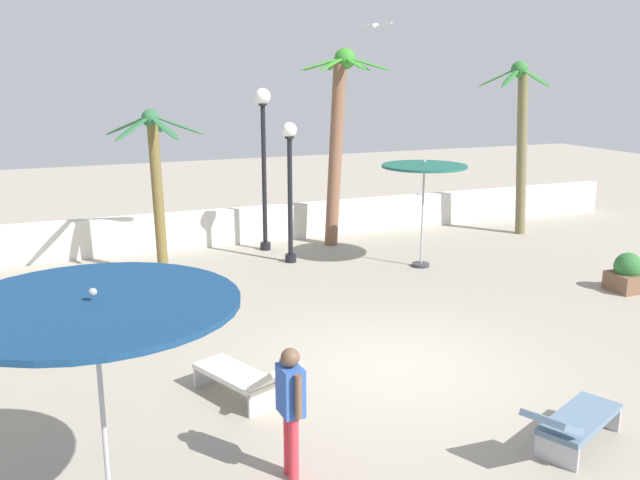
% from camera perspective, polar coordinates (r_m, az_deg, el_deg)
% --- Properties ---
extents(ground_plane, '(56.00, 56.00, 0.00)m').
position_cam_1_polar(ground_plane, '(11.32, 6.15, -10.41)').
color(ground_plane, '#9E9384').
extents(boundary_wall, '(25.20, 0.30, 1.00)m').
position_cam_1_polar(boundary_wall, '(19.13, -6.65, 1.19)').
color(boundary_wall, silver).
rests_on(boundary_wall, ground_plane).
extents(patio_umbrella_1, '(2.69, 2.69, 2.70)m').
position_cam_1_polar(patio_umbrella_1, '(6.68, -18.27, -5.85)').
color(patio_umbrella_1, '#333338').
rests_on(patio_umbrella_1, ground_plane).
extents(patio_umbrella_2, '(2.03, 2.03, 2.62)m').
position_cam_1_polar(patio_umbrella_2, '(16.53, 8.66, 5.56)').
color(patio_umbrella_2, '#333338').
rests_on(patio_umbrella_2, ground_plane).
extents(palm_tree_0, '(2.22, 2.39, 3.85)m').
position_cam_1_polar(palm_tree_0, '(16.01, -13.55, 5.68)').
color(palm_tree_0, brown).
rests_on(palm_tree_0, ground_plane).
extents(palm_tree_1, '(2.65, 2.65, 5.28)m').
position_cam_1_polar(palm_tree_1, '(18.56, 1.56, 9.66)').
color(palm_tree_1, brown).
rests_on(palm_tree_1, ground_plane).
extents(palm_tree_2, '(2.12, 2.20, 4.97)m').
position_cam_1_polar(palm_tree_2, '(20.57, 16.39, 8.77)').
color(palm_tree_2, '#6B6442').
rests_on(palm_tree_2, ground_plane).
extents(lamp_post_0, '(0.37, 0.37, 3.48)m').
position_cam_1_polar(lamp_post_0, '(16.79, -2.53, 5.28)').
color(lamp_post_0, black).
rests_on(lamp_post_0, ground_plane).
extents(lamp_post_1, '(0.42, 0.42, 4.26)m').
position_cam_1_polar(lamp_post_1, '(17.99, -4.73, 7.91)').
color(lamp_post_1, black).
rests_on(lamp_post_1, ground_plane).
extents(lounge_chair_0, '(1.21, 1.95, 0.84)m').
position_cam_1_polar(lounge_chair_0, '(10.02, -6.23, -11.26)').
color(lounge_chair_0, '#B7B7BC').
rests_on(lounge_chair_0, ground_plane).
extents(lounge_chair_1, '(1.92, 1.26, 0.82)m').
position_cam_1_polar(lounge_chair_1, '(9.33, 20.31, -13.99)').
color(lounge_chair_1, '#B7B7BC').
rests_on(lounge_chair_1, ground_plane).
extents(guest_0, '(0.25, 0.56, 1.61)m').
position_cam_1_polar(guest_0, '(8.03, -2.46, -13.23)').
color(guest_0, '#D8333F').
rests_on(guest_0, ground_plane).
extents(seagull_0, '(0.75, 0.76, 0.14)m').
position_cam_1_polar(seagull_0, '(18.82, 4.60, 17.38)').
color(seagull_0, white).
extents(planter, '(0.70, 0.70, 0.85)m').
position_cam_1_polar(planter, '(16.30, 24.23, -2.57)').
color(planter, brown).
rests_on(planter, ground_plane).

